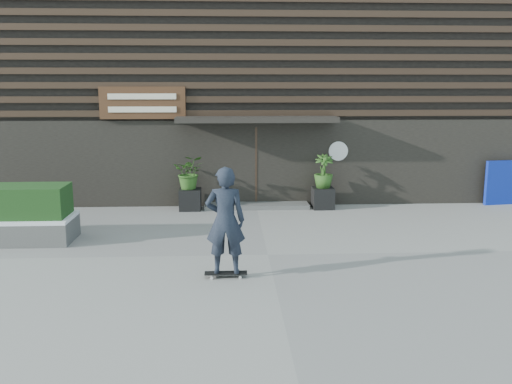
{
  "coord_description": "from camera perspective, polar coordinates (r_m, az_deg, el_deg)",
  "views": [
    {
      "loc": [
        -0.8,
        -11.12,
        3.47
      ],
      "look_at": [
        -0.19,
        1.24,
        1.1
      ],
      "focal_mm": 39.0,
      "sensor_mm": 36.0,
      "label": 1
    }
  ],
  "objects": [
    {
      "name": "ground",
      "position": [
        11.68,
        1.22,
        -6.45
      ],
      "size": [
        80.0,
        80.0,
        0.0
      ],
      "primitive_type": "plane",
      "color": "gray",
      "rests_on": "ground"
    },
    {
      "name": "entrance_step",
      "position": [
        16.1,
        0.06,
        -1.39
      ],
      "size": [
        3.0,
        0.8,
        0.12
      ],
      "primitive_type": "cube",
      "color": "#4D4D4B",
      "rests_on": "ground"
    },
    {
      "name": "planter_pot_left",
      "position": [
        15.88,
        -6.76,
        -0.76
      ],
      "size": [
        0.6,
        0.6,
        0.6
      ],
      "primitive_type": "cube",
      "color": "black",
      "rests_on": "ground"
    },
    {
      "name": "bamboo_left",
      "position": [
        15.74,
        -6.83,
        2.03
      ],
      "size": [
        0.86,
        0.75,
        0.96
      ],
      "primitive_type": "imported",
      "color": "#2D591E",
      "rests_on": "planter_pot_left"
    },
    {
      "name": "planter_pot_right",
      "position": [
        16.07,
        6.88,
        -0.62
      ],
      "size": [
        0.6,
        0.6,
        0.6
      ],
      "primitive_type": "cube",
      "color": "black",
      "rests_on": "ground"
    },
    {
      "name": "bamboo_right",
      "position": [
        15.93,
        6.95,
        2.13
      ],
      "size": [
        0.54,
        0.54,
        0.96
      ],
      "primitive_type": "imported",
      "color": "#2D591E",
      "rests_on": "planter_pot_right"
    },
    {
      "name": "blue_tarp",
      "position": [
        18.06,
        24.36,
        0.9
      ],
      "size": [
        1.4,
        0.33,
        1.31
      ],
      "primitive_type": "cube",
      "rotation": [
        0.0,
        0.0,
        0.15
      ],
      "color": "#0B2096",
      "rests_on": "ground"
    },
    {
      "name": "building",
      "position": [
        21.1,
        -0.7,
        12.24
      ],
      "size": [
        18.0,
        11.0,
        8.0
      ],
      "color": "black",
      "rests_on": "ground"
    },
    {
      "name": "skateboarder",
      "position": [
        10.05,
        -3.17,
        -2.96
      ],
      "size": [
        0.78,
        0.5,
        2.06
      ],
      "color": "black",
      "rests_on": "ground"
    }
  ]
}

